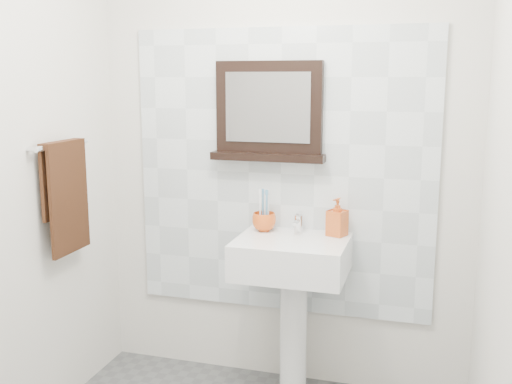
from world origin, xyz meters
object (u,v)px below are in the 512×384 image
at_px(pedestal_sink, 292,274).
at_px(framed_mirror, 269,114).
at_px(soap_dispenser, 337,217).
at_px(hand_towel, 65,188).
at_px(toothbrush_cup, 264,222).

relative_size(pedestal_sink, framed_mirror, 1.60).
distance_m(soap_dispenser, hand_towel, 1.35).
bearing_deg(framed_mirror, soap_dispenser, -9.73).
bearing_deg(toothbrush_cup, pedestal_sink, -31.19).
bearing_deg(pedestal_sink, soap_dispenser, 30.92).
xyz_separation_m(pedestal_sink, framed_mirror, (-0.18, 0.19, 0.79)).
height_order(soap_dispenser, hand_towel, hand_towel).
xyz_separation_m(toothbrush_cup, soap_dispenser, (0.38, 0.01, 0.05)).
relative_size(toothbrush_cup, framed_mirror, 0.21).
relative_size(pedestal_sink, hand_towel, 1.75).
height_order(pedestal_sink, hand_towel, hand_towel).
xyz_separation_m(framed_mirror, hand_towel, (-0.88, -0.52, -0.34)).
relative_size(pedestal_sink, toothbrush_cup, 7.81).
relative_size(soap_dispenser, hand_towel, 0.35).
distance_m(toothbrush_cup, soap_dispenser, 0.38).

